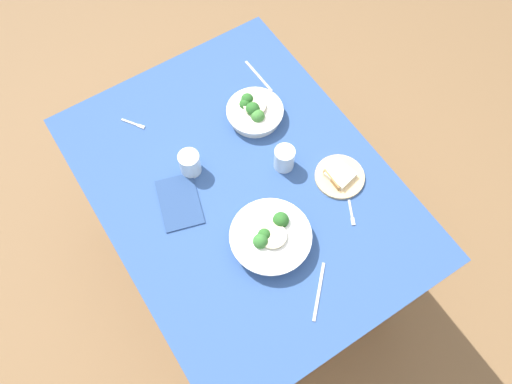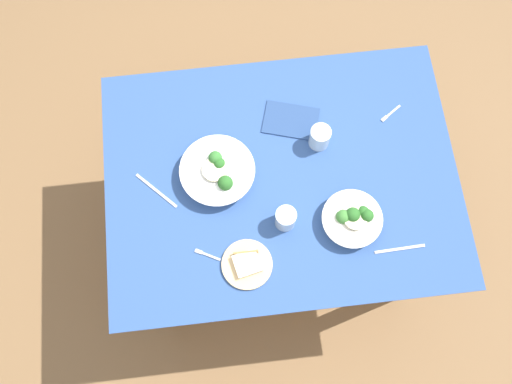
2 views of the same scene
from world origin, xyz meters
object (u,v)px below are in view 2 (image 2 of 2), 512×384
at_px(fork_by_far_bowl, 390,114).
at_px(fork_by_near_bowl, 206,255).
at_px(water_glass_center, 286,218).
at_px(table_knife_left, 156,190).
at_px(water_glass_side, 320,137).
at_px(table_knife_right, 400,249).
at_px(broccoli_bowl_near, 218,172).
at_px(bread_side_plate, 247,264).
at_px(broccoli_bowl_far, 352,219).
at_px(napkin_folded_upper, 291,121).

xyz_separation_m(fork_by_far_bowl, fork_by_near_bowl, (0.76, 0.47, 0.00)).
bearing_deg(water_glass_center, table_knife_left, -20.94).
height_order(water_glass_side, table_knife_right, water_glass_side).
distance_m(water_glass_side, table_knife_right, 0.50).
distance_m(broccoli_bowl_near, water_glass_center, 0.31).
distance_m(broccoli_bowl_near, bread_side_plate, 0.36).
bearing_deg(broccoli_bowl_far, broccoli_bowl_near, -26.69).
bearing_deg(bread_side_plate, broccoli_bowl_near, -78.68).
xyz_separation_m(water_glass_side, fork_by_near_bowl, (0.46, 0.39, -0.05)).
height_order(bread_side_plate, fork_by_near_bowl, bread_side_plate).
relative_size(broccoli_bowl_near, napkin_folded_upper, 1.33).
relative_size(broccoli_bowl_far, fork_by_near_bowl, 2.39).
xyz_separation_m(broccoli_bowl_near, table_knife_right, (-0.62, 0.35, -0.03)).
height_order(fork_by_near_bowl, napkin_folded_upper, napkin_folded_upper).
distance_m(water_glass_center, table_knife_right, 0.42).
distance_m(water_glass_side, fork_by_far_bowl, 0.31).
bearing_deg(bread_side_plate, fork_by_far_bowl, -139.66).
relative_size(water_glass_side, table_knife_left, 0.48).
relative_size(broccoli_bowl_far, broccoli_bowl_near, 0.79).
bearing_deg(table_knife_right, bread_side_plate, -2.44).
relative_size(broccoli_bowl_far, water_glass_center, 2.28).
xyz_separation_m(bread_side_plate, napkin_folded_upper, (-0.23, -0.54, -0.01)).
height_order(fork_by_far_bowl, fork_by_near_bowl, same).
height_order(bread_side_plate, water_glass_side, water_glass_side).
height_order(broccoli_bowl_far, fork_by_far_bowl, broccoli_bowl_far).
bearing_deg(napkin_folded_upper, table_knife_left, 22.67).
xyz_separation_m(broccoli_bowl_far, fork_by_near_bowl, (0.53, 0.06, -0.03)).
bearing_deg(water_glass_center, water_glass_side, -119.47).
height_order(water_glass_center, fork_by_far_bowl, water_glass_center).
distance_m(broccoli_bowl_far, bread_side_plate, 0.41).
height_order(bread_side_plate, table_knife_left, bread_side_plate).
xyz_separation_m(bread_side_plate, water_glass_side, (-0.32, -0.44, 0.04)).
bearing_deg(bread_side_plate, water_glass_center, -137.73).
bearing_deg(broccoli_bowl_near, broccoli_bowl_far, 153.31).
relative_size(broccoli_bowl_far, bread_side_plate, 1.20).
distance_m(fork_by_far_bowl, table_knife_left, 0.94).
bearing_deg(table_knife_left, fork_by_far_bowl, 58.11).
distance_m(table_knife_left, napkin_folded_upper, 0.58).
distance_m(water_glass_side, fork_by_near_bowl, 0.60).
distance_m(table_knife_right, napkin_folded_upper, 0.63).
bearing_deg(napkin_folded_upper, water_glass_center, 79.32).
bearing_deg(napkin_folded_upper, water_glass_side, 132.60).
height_order(broccoli_bowl_far, broccoli_bowl_near, broccoli_bowl_near).
distance_m(water_glass_center, fork_by_far_bowl, 0.60).
relative_size(broccoli_bowl_near, water_glass_side, 2.89).
relative_size(water_glass_center, table_knife_right, 0.52).
bearing_deg(broccoli_bowl_near, fork_by_near_bowl, 76.64).
relative_size(table_knife_left, napkin_folded_upper, 0.96).
bearing_deg(water_glass_center, fork_by_near_bowl, 16.70).
bearing_deg(bread_side_plate, table_knife_left, -46.08).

